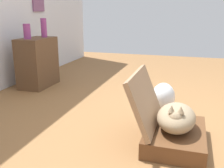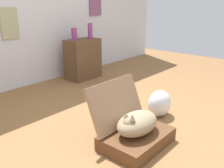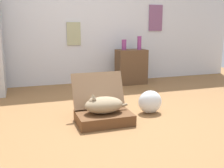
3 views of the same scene
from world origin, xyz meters
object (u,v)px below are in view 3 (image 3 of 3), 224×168
object	(u,v)px
cat	(103,105)
vase_short	(139,43)
plastic_bag_white	(150,102)
suitcase_base	(104,118)
vase_tall	(124,45)
side_table	(131,67)

from	to	relation	value
cat	vase_short	bearing A→B (deg)	55.72
cat	plastic_bag_white	size ratio (longest dim) A/B	1.71
suitcase_base	vase_short	world-z (taller)	vase_short
cat	vase_short	world-z (taller)	vase_short
cat	plastic_bag_white	xyz separation A→B (m)	(0.66, 0.17, -0.07)
suitcase_base	vase_short	xyz separation A→B (m)	(1.23, 1.82, 0.70)
suitcase_base	cat	bearing A→B (deg)	177.01
suitcase_base	vase_tall	world-z (taller)	vase_tall
side_table	vase_short	size ratio (longest dim) A/B	2.60
side_table	vase_short	xyz separation A→B (m)	(0.14, -0.04, 0.44)
vase_tall	suitcase_base	bearing A→B (deg)	-116.91
vase_short	cat	bearing A→B (deg)	-124.28
suitcase_base	side_table	size ratio (longest dim) A/B	0.96
plastic_bag_white	side_table	xyz separation A→B (m)	(0.44, 1.70, 0.17)
vase_tall	vase_short	size ratio (longest dim) A/B	0.76
side_table	cat	bearing A→B (deg)	-120.64
plastic_bag_white	vase_short	size ratio (longest dim) A/B	1.23
cat	vase_short	xyz separation A→B (m)	(1.24, 1.82, 0.54)
plastic_bag_white	vase_short	bearing A→B (deg)	70.79
vase_short	side_table	bearing A→B (deg)	162.31
plastic_bag_white	side_table	size ratio (longest dim) A/B	0.47
suitcase_base	plastic_bag_white	size ratio (longest dim) A/B	2.03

